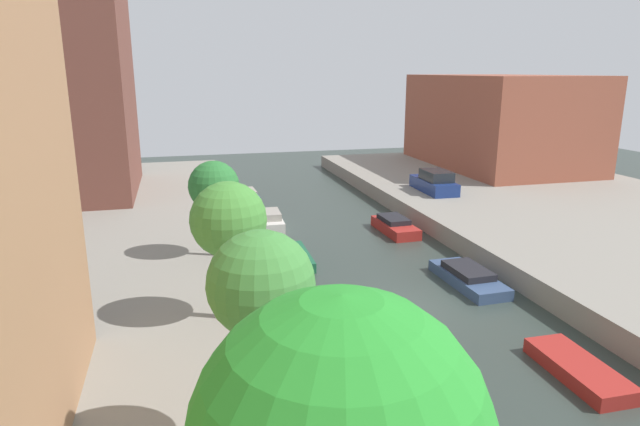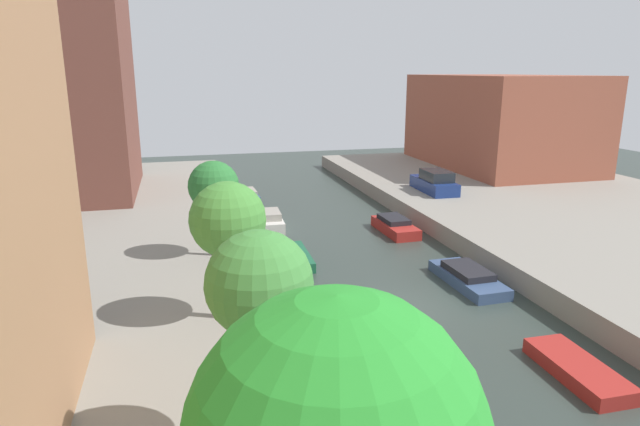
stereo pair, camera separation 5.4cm
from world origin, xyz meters
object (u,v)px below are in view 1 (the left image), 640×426
apartment_tower_far (38,26)px  moored_boat_left_3 (292,257)px  moored_boat_left_2 (331,318)px  moored_boat_left_4 (269,221)px  parked_car (434,183)px  street_tree_2 (229,221)px  moored_boat_right_2 (578,369)px  low_block_right (498,121)px  moored_boat_left_5 (247,196)px  street_tree_1 (261,287)px  moored_boat_right_4 (395,226)px  street_tree_3 (214,187)px  moored_boat_right_3 (468,277)px

apartment_tower_far → moored_boat_left_3: 22.17m
moored_boat_left_2 → moored_boat_left_3: moored_boat_left_2 is taller
moored_boat_left_4 → parked_car: bearing=12.0°
parked_car → street_tree_2: bearing=-133.4°
street_tree_2 → moored_boat_left_2: street_tree_2 is taller
street_tree_2 → moored_boat_right_2: size_ratio=1.30×
moored_boat_right_2 → low_block_right: bearing=62.3°
low_block_right → parked_car: (-9.76, -8.27, -3.13)m
moored_boat_left_2 → moored_boat_left_5: bearing=90.8°
apartment_tower_far → moored_boat_left_3: (12.72, -14.22, -11.29)m
moored_boat_left_4 → moored_boat_left_5: (-0.33, 7.27, -0.08)m
moored_boat_left_5 → moored_boat_right_2: moored_boat_left_5 is taller
moored_boat_right_2 → apartment_tower_far: bearing=125.7°
street_tree_1 → moored_boat_right_4: bearing=59.9°
street_tree_3 → moored_boat_left_3: 5.34m
moored_boat_left_3 → parked_car: bearing=36.2°
low_block_right → moored_boat_left_2: 32.45m
street_tree_3 → moored_boat_left_5: (3.12, 14.25, -3.72)m
low_block_right → moored_boat_right_3: (-14.57, -21.37, -4.43)m
moored_boat_left_2 → moored_boat_left_4: 13.23m
moored_boat_right_3 → street_tree_3: bearing=160.4°
moored_boat_left_4 → moored_boat_right_4: 7.24m
moored_boat_left_4 → moored_boat_right_3: 12.63m
low_block_right → parked_car: 13.18m
street_tree_1 → moored_boat_left_2: (3.42, 6.96, -4.32)m
apartment_tower_far → low_block_right: apartment_tower_far is taller
parked_car → moored_boat_right_3: 14.02m
parked_car → moored_boat_left_3: parked_car is taller
moored_boat_left_2 → moored_boat_left_4: moored_boat_left_4 is taller
street_tree_1 → street_tree_2: bearing=90.0°
moored_boat_left_2 → moored_boat_right_3: size_ratio=1.07×
street_tree_1 → moored_boat_left_3: bearing=75.9°
moored_boat_left_4 → moored_boat_left_5: bearing=92.6°
parked_car → moored_boat_left_5: size_ratio=1.20×
low_block_right → parked_car: low_block_right is taller
moored_boat_left_2 → moored_boat_left_5: size_ratio=1.27×
moored_boat_left_3 → moored_boat_left_5: moored_boat_left_5 is taller
street_tree_3 → moored_boat_right_2: street_tree_3 is taller
moored_boat_left_3 → moored_boat_right_4: size_ratio=0.95×
moored_boat_left_3 → moored_boat_right_4: (6.63, 3.33, 0.14)m
moored_boat_right_3 → moored_boat_left_5: bearing=111.8°
moored_boat_left_2 → moored_boat_right_2: (6.34, -4.79, -0.21)m
low_block_right → parked_car: bearing=-139.7°
moored_boat_left_5 → moored_boat_left_4: bearing=-87.4°
low_block_right → street_tree_3: low_block_right is taller
apartment_tower_far → moored_boat_left_2: 27.25m
street_tree_1 → moored_boat_right_4: 20.79m
moored_boat_left_4 → moored_boat_right_3: bearing=-57.3°
street_tree_1 → moored_boat_left_5: bearing=83.5°
street_tree_2 → moored_boat_left_3: bearing=64.6°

